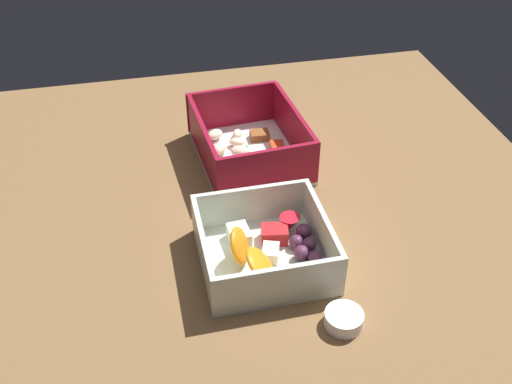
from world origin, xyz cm
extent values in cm
cube|color=brown|center=(0.00, 0.00, 1.00)|extent=(80.00, 80.00, 2.00)
cube|color=white|center=(-11.41, 0.85, 2.30)|extent=(19.02, 15.32, 0.60)
cube|color=maroon|center=(-20.07, 0.17, 5.77)|extent=(1.69, 13.96, 6.35)
cube|color=maroon|center=(-2.74, 1.53, 5.77)|extent=(1.69, 13.96, 6.35)
cube|color=maroon|center=(-11.93, 7.50, 5.77)|extent=(16.78, 1.91, 6.35)
cube|color=maroon|center=(-10.88, -5.81, 5.77)|extent=(16.78, 1.91, 6.35)
ellipsoid|color=beige|center=(-11.14, -0.56, 3.58)|extent=(2.70, 3.26, 1.40)
ellipsoid|color=beige|center=(-13.87, -0.54, 3.39)|extent=(2.33, 2.70, 1.13)
ellipsoid|color=beige|center=(-16.39, -3.38, 3.51)|extent=(2.95, 3.16, 1.29)
ellipsoid|color=beige|center=(-8.56, -2.90, 3.47)|extent=(3.00, 3.00, 1.25)
ellipsoid|color=beige|center=(-4.46, -0.19, 3.58)|extent=(3.13, 2.46, 1.40)
ellipsoid|color=beige|center=(-12.55, -3.31, 3.54)|extent=(3.25, 2.94, 1.34)
ellipsoid|color=beige|center=(-7.51, 0.63, 3.64)|extent=(3.36, 2.71, 1.48)
ellipsoid|color=beige|center=(-16.15, -0.33, 3.32)|extent=(2.43, 2.05, 1.03)
cube|color=red|center=(-5.73, 3.20, 3.40)|extent=(2.64, 3.59, 1.60)
cube|color=red|center=(-10.39, 4.78, 3.42)|extent=(3.43, 2.11, 1.63)
cube|color=brown|center=(-15.26, 3.21, 3.17)|extent=(2.20, 2.86, 1.15)
cube|color=#387A33|center=(-16.94, -0.19, 2.70)|extent=(0.60, 0.40, 0.20)
cube|color=#387A33|center=(-13.32, 0.77, 2.70)|extent=(0.60, 0.40, 0.20)
cube|color=#387A33|center=(-10.01, 0.49, 2.70)|extent=(0.60, 0.40, 0.20)
cube|color=silver|center=(9.62, -1.90, 2.30)|extent=(14.55, 14.72, 0.60)
cube|color=silver|center=(2.72, -1.96, 5.11)|extent=(0.74, 14.58, 5.02)
cube|color=silver|center=(16.52, -1.83, 5.11)|extent=(0.74, 14.58, 5.02)
cube|color=silver|center=(9.55, 5.09, 5.11)|extent=(13.21, 0.73, 5.02)
cube|color=silver|center=(9.69, -8.89, 5.11)|extent=(13.21, 0.73, 5.02)
ellipsoid|color=orange|center=(13.23, -3.07, 4.98)|extent=(5.30, 4.77, 4.55)
ellipsoid|color=orange|center=(9.66, -4.76, 5.02)|extent=(5.17, 4.25, 4.65)
cube|color=#F4EACC|center=(6.34, -4.18, 3.56)|extent=(3.37, 2.64, 1.91)
cube|color=red|center=(7.02, -0.47, 3.55)|extent=(2.88, 3.53, 1.90)
cube|color=#F4EACC|center=(9.83, -1.18, 3.35)|extent=(3.00, 2.62, 1.51)
sphere|color=#562D4C|center=(10.80, 2.24, 3.53)|extent=(1.86, 1.86, 1.86)
sphere|color=#562D4C|center=(8.79, 2.21, 3.47)|extent=(1.73, 1.73, 1.73)
sphere|color=#562D4C|center=(9.56, 3.55, 3.49)|extent=(1.78, 1.78, 1.78)
sphere|color=#562D4C|center=(7.34, 3.53, 3.59)|extent=(1.97, 1.97, 1.97)
sphere|color=#562D4C|center=(11.74, 3.62, 3.46)|extent=(1.72, 1.72, 1.72)
cone|color=red|center=(5.56, 2.24, 3.61)|extent=(2.52, 2.52, 2.01)
sphere|color=navy|center=(14.01, 1.61, 3.20)|extent=(1.19, 1.19, 1.19)
sphere|color=navy|center=(12.73, 2.76, 3.16)|extent=(1.12, 1.12, 1.12)
sphere|color=navy|center=(12.45, 1.36, 3.10)|extent=(1.01, 1.01, 1.01)
sphere|color=navy|center=(15.35, 2.43, 3.16)|extent=(1.13, 1.13, 1.13)
cylinder|color=white|center=(20.57, 4.06, 2.84)|extent=(4.09, 4.09, 1.67)
camera|label=1|loc=(58.59, -13.64, 51.51)|focal=42.18mm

